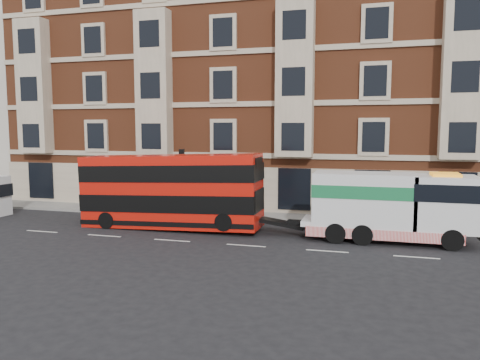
# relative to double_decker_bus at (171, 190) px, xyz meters

# --- Properties ---
(ground) EXTENTS (120.00, 120.00, 0.00)m
(ground) POSITION_rel_double_decker_bus_xyz_m (5.29, -2.78, -2.27)
(ground) COLOR black
(ground) RESTS_ON ground
(sidewalk) EXTENTS (90.00, 3.00, 0.15)m
(sidewalk) POSITION_rel_double_decker_bus_xyz_m (5.29, 4.72, -2.20)
(sidewalk) COLOR slate
(sidewalk) RESTS_ON ground
(victorian_terrace) EXTENTS (45.00, 12.00, 20.40)m
(victorian_terrace) POSITION_rel_double_decker_bus_xyz_m (5.79, 12.22, 7.79)
(victorian_terrace) COLOR brown
(victorian_terrace) RESTS_ON ground
(lamp_post_west) EXTENTS (0.35, 0.15, 4.35)m
(lamp_post_west) POSITION_rel_double_decker_bus_xyz_m (-0.71, 3.42, 0.40)
(lamp_post_west) COLOR black
(lamp_post_west) RESTS_ON sidewalk
(double_decker_bus) EXTENTS (10.61, 2.43, 4.29)m
(double_decker_bus) POSITION_rel_double_decker_bus_xyz_m (0.00, 0.00, 0.00)
(double_decker_bus) COLOR red
(double_decker_bus) RESTS_ON ground
(tow_truck) EXTENTS (8.49, 2.51, 3.54)m
(tow_truck) POSITION_rel_double_decker_bus_xyz_m (12.06, 0.00, -0.40)
(tow_truck) COLOR silver
(tow_truck) RESTS_ON ground
(pedestrian) EXTENTS (0.71, 0.69, 1.64)m
(pedestrian) POSITION_rel_double_decker_bus_xyz_m (-2.58, 4.61, -1.31)
(pedestrian) COLOR #17222F
(pedestrian) RESTS_ON sidewalk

